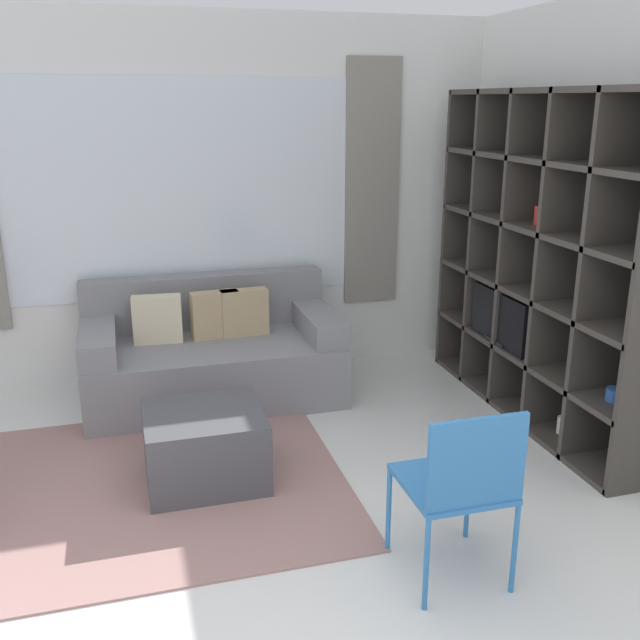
% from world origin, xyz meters
% --- Properties ---
extents(wall_back, '(5.98, 0.11, 2.70)m').
position_xyz_m(wall_back, '(0.00, 3.42, 1.36)').
color(wall_back, white).
rests_on(wall_back, ground_plane).
extents(wall_right, '(0.07, 4.59, 2.70)m').
position_xyz_m(wall_right, '(2.42, 1.70, 1.35)').
color(wall_right, white).
rests_on(wall_right, ground_plane).
extents(area_rug, '(2.69, 1.89, 0.01)m').
position_xyz_m(area_rug, '(-0.67, 1.71, 0.01)').
color(area_rug, gray).
rests_on(area_rug, ground_plane).
extents(shelving_unit, '(0.40, 2.22, 2.16)m').
position_xyz_m(shelving_unit, '(2.22, 2.02, 1.07)').
color(shelving_unit, '#232328').
rests_on(shelving_unit, ground_plane).
extents(couch_main, '(1.79, 0.94, 0.84)m').
position_xyz_m(couch_main, '(0.11, 2.92, 0.31)').
color(couch_main, gray).
rests_on(couch_main, ground_plane).
extents(ottoman, '(0.66, 0.60, 0.42)m').
position_xyz_m(ottoman, '(-0.10, 1.69, 0.21)').
color(ottoman, '#47474C').
rests_on(ottoman, ground_plane).
extents(folding_chair, '(0.44, 0.46, 0.86)m').
position_xyz_m(folding_chair, '(0.87, 0.49, 0.52)').
color(folding_chair, '#3375B7').
rests_on(folding_chair, ground_plane).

